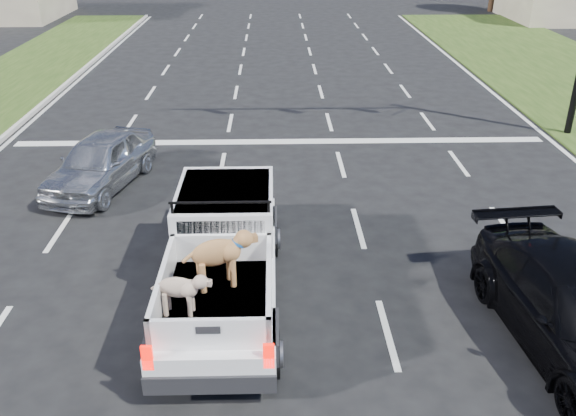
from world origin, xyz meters
name	(u,v)px	position (x,y,z in m)	size (l,w,h in m)	color
ground	(289,335)	(0.00, 0.00, 0.00)	(160.00, 160.00, 0.00)	black
road_markings	(282,184)	(0.00, 6.56, 0.01)	(17.75, 60.00, 0.01)	silver
pickup_truck	(222,254)	(-1.21, 1.22, 0.95)	(2.11, 5.48, 2.05)	black
silver_sedan	(100,162)	(-4.86, 6.60, 0.71)	(1.68, 4.17, 1.42)	#B6B9BE
black_coupe	(576,310)	(4.78, -0.39, 0.74)	(2.07, 5.09, 1.48)	black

